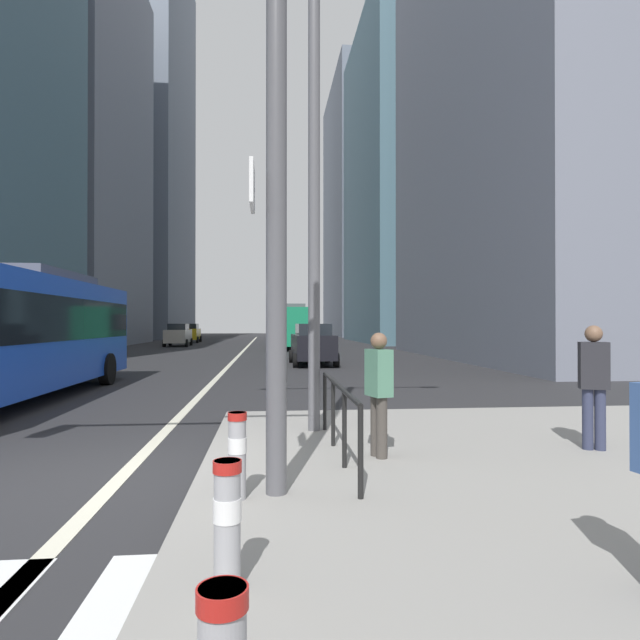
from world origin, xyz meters
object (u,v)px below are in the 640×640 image
object	(u,v)px
bollard_right	(237,451)
car_oncoming_far	(178,335)
city_bus_red_receding	(292,325)
traffic_signal_gantry	(107,118)
car_oncoming_mid	(190,333)
city_bus_blue_oncoming	(10,328)
car_receding_far	(286,332)
pedestrian_waiting	(379,388)
car_receding_near	(313,344)
street_lamp_post	(314,126)
bollard_left	(227,518)
pedestrian_far	(594,380)

from	to	relation	value
bollard_right	car_oncoming_far	bearing A→B (deg)	100.31
car_oncoming_far	bollard_right	world-z (taller)	car_oncoming_far
city_bus_red_receding	traffic_signal_gantry	distance (m)	36.70
car_oncoming_mid	bollard_right	xyz separation A→B (m)	(7.89, -50.73, -0.35)
city_bus_blue_oncoming	car_oncoming_far	bearing A→B (deg)	92.61
car_receding_far	pedestrian_waiting	bearing A→B (deg)	-90.48
city_bus_red_receding	car_receding_far	size ratio (longest dim) A/B	2.51
car_receding_near	street_lamp_post	xyz separation A→B (m)	(-1.27, -16.08, 4.29)
traffic_signal_gantry	bollard_right	xyz separation A→B (m)	(1.33, -0.13, -3.43)
car_receding_near	pedestrian_waiting	bearing A→B (deg)	-91.76
bollard_left	pedestrian_waiting	xyz separation A→B (m)	(1.75, 3.44, 0.44)
traffic_signal_gantry	pedestrian_far	size ratio (longest dim) A/B	3.39
car_oncoming_far	bollard_right	distance (m)	42.02
car_receding_near	traffic_signal_gantry	size ratio (longest dim) A/B	0.77
city_bus_blue_oncoming	street_lamp_post	distance (m)	9.21
car_oncoming_far	car_receding_near	bearing A→B (deg)	-65.68
car_oncoming_mid	bollard_right	bearing A→B (deg)	-81.16
bollard_left	bollard_right	xyz separation A→B (m)	(-0.05, 1.88, 0.01)
city_bus_blue_oncoming	car_receding_near	distance (m)	14.09
car_receding_near	bollard_right	world-z (taller)	car_receding_near
pedestrian_far	car_receding_near	bearing A→B (deg)	98.25
car_receding_far	city_bus_blue_oncoming	bearing A→B (deg)	-99.44
city_bus_red_receding	bollard_right	distance (m)	36.68
city_bus_blue_oncoming	car_receding_far	size ratio (longest dim) A/B	2.72
bollard_left	city_bus_blue_oncoming	bearing A→B (deg)	121.03
street_lamp_post	bollard_right	distance (m)	5.87
car_receding_near	car_receding_far	bearing A→B (deg)	90.11
car_receding_near	pedestrian_waiting	world-z (taller)	car_receding_near
city_bus_blue_oncoming	bollard_right	xyz separation A→B (m)	(6.01, -8.19, -1.19)
city_bus_blue_oncoming	bollard_left	distance (m)	11.81
car_receding_near	bollard_left	size ratio (longest dim) A/B	5.29
street_lamp_post	pedestrian_waiting	world-z (taller)	street_lamp_post
car_receding_near	car_receding_far	size ratio (longest dim) A/B	1.05
bollard_left	bollard_right	size ratio (longest dim) A/B	0.98
street_lamp_post	pedestrian_waiting	size ratio (longest dim) A/B	4.77
traffic_signal_gantry	bollard_left	world-z (taller)	traffic_signal_gantry
car_receding_near	bollard_left	world-z (taller)	car_receding_near
city_bus_blue_oncoming	car_oncoming_far	world-z (taller)	city_bus_blue_oncoming
bollard_left	car_oncoming_mid	bearing A→B (deg)	98.58
city_bus_red_receding	pedestrian_far	distance (m)	35.06
pedestrian_far	city_bus_blue_oncoming	bearing A→B (deg)	149.23
street_lamp_post	bollard_left	xyz separation A→B (m)	(-1.03, -5.30, -4.65)
city_bus_blue_oncoming	pedestrian_far	world-z (taller)	city_bus_blue_oncoming
traffic_signal_gantry	bollard_right	bearing A→B (deg)	-5.47
car_receding_far	city_bus_red_receding	bearing A→B (deg)	-90.54
city_bus_red_receding	car_receding_far	world-z (taller)	city_bus_red_receding
car_oncoming_far	bollard_left	world-z (taller)	car_oncoming_far
car_receding_far	pedestrian_far	size ratio (longest dim) A/B	2.47
city_bus_blue_oncoming	city_bus_red_receding	world-z (taller)	same
car_oncoming_mid	car_oncoming_far	bearing A→B (deg)	-87.74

